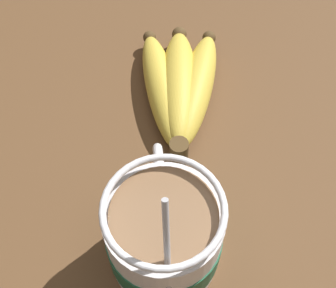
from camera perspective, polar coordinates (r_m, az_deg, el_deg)
name	(u,v)px	position (r cm, az deg, el deg)	size (l,w,h in cm)	color
table	(139,238)	(48.64, -3.52, -11.40)	(117.57, 117.57, 3.27)	brown
coffee_mug	(164,236)	(41.84, -0.50, -11.13)	(16.00, 10.28, 15.68)	silver
banana_bunch	(179,87)	(54.26, 1.39, 6.91)	(19.64, 10.99, 4.31)	#4C381E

